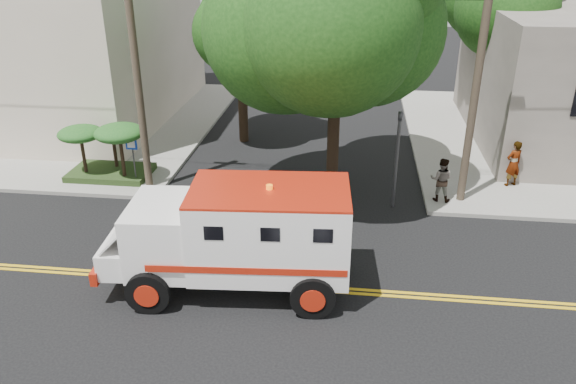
# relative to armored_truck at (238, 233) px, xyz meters

# --- Properties ---
(ground) EXTENTS (100.00, 100.00, 0.00)m
(ground) POSITION_rel_armored_truck_xyz_m (0.75, 0.17, -1.76)
(ground) COLOR black
(ground) RESTS_ON ground
(sidewalk_nw) EXTENTS (17.00, 17.00, 0.15)m
(sidewalk_nw) POSITION_rel_armored_truck_xyz_m (-12.75, 13.67, -1.68)
(sidewalk_nw) COLOR gray
(sidewalk_nw) RESTS_ON ground
(building_left) EXTENTS (16.00, 14.00, 10.00)m
(building_left) POSITION_rel_armored_truck_xyz_m (-14.75, 15.17, 3.39)
(building_left) COLOR beige
(building_left) RESTS_ON sidewalk_nw
(utility_pole_left) EXTENTS (0.28, 0.28, 9.00)m
(utility_pole_left) POSITION_rel_armored_truck_xyz_m (-4.85, 6.17, 2.74)
(utility_pole_left) COLOR #382D23
(utility_pole_left) RESTS_ON ground
(utility_pole_right) EXTENTS (0.28, 0.28, 9.00)m
(utility_pole_right) POSITION_rel_armored_truck_xyz_m (7.05, 6.37, 2.74)
(utility_pole_right) COLOR #382D23
(utility_pole_right) RESTS_ON ground
(tree_left) EXTENTS (4.48, 4.20, 7.70)m
(tree_left) POSITION_rel_armored_truck_xyz_m (-1.93, 11.96, 3.97)
(tree_left) COLOR black
(tree_left) RESTS_ON ground
(tree_right) EXTENTS (4.80, 4.50, 8.20)m
(tree_right) POSITION_rel_armored_truck_xyz_m (9.60, 15.94, 4.34)
(tree_right) COLOR black
(tree_right) RESTS_ON ground
(traffic_signal) EXTENTS (0.15, 0.18, 3.60)m
(traffic_signal) POSITION_rel_armored_truck_xyz_m (4.55, 5.77, 0.47)
(traffic_signal) COLOR #3F3F42
(traffic_signal) RESTS_ON ground
(accessibility_sign) EXTENTS (0.45, 0.10, 2.02)m
(accessibility_sign) POSITION_rel_armored_truck_xyz_m (-5.45, 6.35, -0.39)
(accessibility_sign) COLOR #3F3F42
(accessibility_sign) RESTS_ON ground
(palm_planter) EXTENTS (3.52, 2.63, 2.36)m
(palm_planter) POSITION_rel_armored_truck_xyz_m (-6.69, 6.80, -0.11)
(palm_planter) COLOR #1E3314
(palm_planter) RESTS_ON sidewalk_nw
(armored_truck) EXTENTS (6.94, 3.15, 3.09)m
(armored_truck) POSITION_rel_armored_truck_xyz_m (0.00, 0.00, 0.00)
(armored_truck) COLOR white
(armored_truck) RESTS_ON ground
(pedestrian_a) EXTENTS (0.79, 0.69, 1.83)m
(pedestrian_a) POSITION_rel_armored_truck_xyz_m (9.18, 7.91, -0.69)
(pedestrian_a) COLOR gray
(pedestrian_a) RESTS_ON sidewalk_ne
(pedestrian_b) EXTENTS (0.92, 0.78, 1.65)m
(pedestrian_b) POSITION_rel_armored_truck_xyz_m (6.25, 6.20, -0.78)
(pedestrian_b) COLOR gray
(pedestrian_b) RESTS_ON sidewalk_ne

